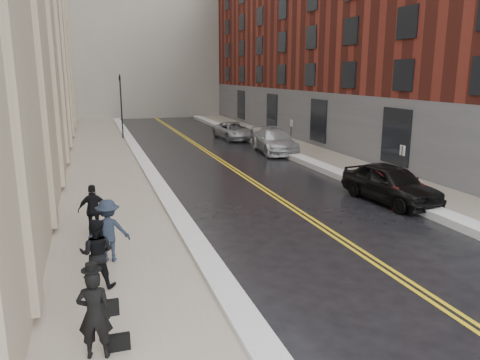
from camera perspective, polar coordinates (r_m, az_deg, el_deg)
ground at (r=11.71m, az=10.36°, el=-14.28°), size 160.00×160.00×0.00m
sidewalk_left at (r=25.67m, az=-16.10°, el=0.63°), size 4.00×64.00×0.15m
sidewalk_right at (r=29.27m, az=11.32°, el=2.35°), size 3.00×64.00×0.15m
lane_stripe_a at (r=26.74m, az=-1.21°, el=1.46°), size 0.12×64.00×0.01m
lane_stripe_b at (r=26.81m, az=-0.72°, el=1.49°), size 0.12×64.00×0.01m
snow_ridge_left at (r=25.82m, az=-11.00°, el=1.09°), size 0.70×60.80×0.26m
snow_ridge_right at (r=28.41m, az=8.06°, el=2.32°), size 0.85×60.80×0.30m
building_right at (r=39.43m, az=18.15°, el=17.67°), size 14.00×50.00×18.00m
traffic_signal at (r=39.27m, az=-14.30°, el=9.27°), size 0.18×0.15×5.20m
parking_sign_near at (r=21.84m, az=19.06°, el=1.76°), size 0.06×0.35×2.23m
parking_sign_far at (r=32.13m, az=6.24°, el=5.76°), size 0.06×0.35×2.23m
car_black at (r=20.53m, az=17.87°, el=-0.38°), size 2.42×4.95×1.63m
car_maroon at (r=20.60m, az=18.00°, el=-0.69°), size 1.57×4.23×1.38m
car_silver_near at (r=32.01m, az=4.23°, el=4.76°), size 2.76×5.67×1.59m
car_silver_far at (r=38.45m, az=-0.70°, el=6.02°), size 2.67×5.18×1.40m
pedestrian_main at (r=9.26m, az=-17.30°, el=-15.35°), size 0.70×0.53×1.73m
pedestrian_a at (r=12.05m, az=-17.07°, el=-8.54°), size 0.99×0.86×1.74m
pedestrian_b at (r=13.56m, az=-15.74°, el=-5.95°), size 1.22×0.79×1.78m
pedestrian_c at (r=15.81m, az=-17.40°, el=-3.54°), size 1.03×0.51×1.69m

